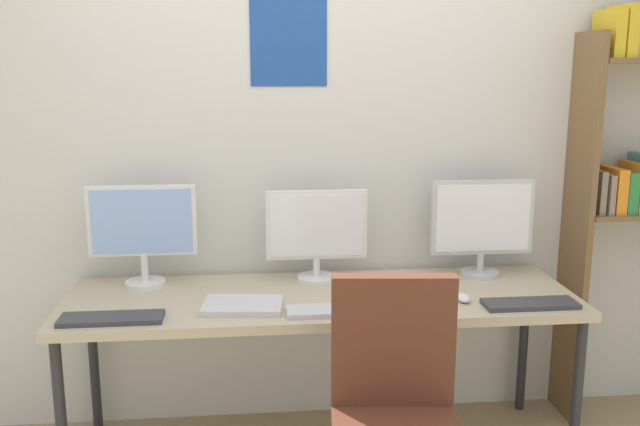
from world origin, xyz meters
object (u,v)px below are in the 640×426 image
object	(u,v)px
monitor_center	(316,231)
keyboard_center	(327,311)
monitor_right	(482,223)
keyboard_left	(111,318)
computer_mouse	(463,298)
keyboard_right	(530,304)
laptop_closed	(243,305)
monitor_left	(142,229)
desk	(321,306)

from	to	relation	value
monitor_center	keyboard_center	xyz separation A→B (m)	(0.00, -0.44, -0.22)
monitor_right	keyboard_left	bearing A→B (deg)	-164.67
keyboard_center	computer_mouse	xyz separation A→B (m)	(0.58, 0.09, 0.01)
keyboard_right	laptop_closed	bearing A→B (deg)	175.45
monitor_left	keyboard_center	bearing A→B (deg)	-29.75
monitor_left	keyboard_center	size ratio (longest dim) A/B	1.47
monitor_left	keyboard_right	size ratio (longest dim) A/B	1.23
keyboard_center	monitor_left	bearing A→B (deg)	150.25
desk	monitor_left	xyz separation A→B (m)	(-0.77, 0.21, 0.31)
monitor_center	monitor_right	bearing A→B (deg)	0.00
computer_mouse	laptop_closed	bearing A→B (deg)	179.52
desk	monitor_left	distance (m)	0.86
keyboard_right	keyboard_left	bearing A→B (deg)	180.00
keyboard_left	keyboard_center	distance (m)	0.84
monitor_left	computer_mouse	distance (m)	1.42
keyboard_left	monitor_left	bearing A→B (deg)	81.47
desk	keyboard_right	world-z (taller)	keyboard_right
monitor_center	keyboard_center	world-z (taller)	monitor_center
keyboard_left	keyboard_right	bearing A→B (deg)	0.00
desk	keyboard_left	distance (m)	0.87
keyboard_center	desk	bearing A→B (deg)	90.00
keyboard_center	laptop_closed	bearing A→B (deg)	164.41
monitor_left	monitor_right	size ratio (longest dim) A/B	0.99
monitor_center	keyboard_center	size ratio (longest dim) A/B	1.42
monitor_center	keyboard_left	xyz separation A→B (m)	(-0.84, -0.44, -0.22)
monitor_left	monitor_right	xyz separation A→B (m)	(1.55, 0.00, -0.01)
keyboard_left	keyboard_right	xyz separation A→B (m)	(1.68, 0.00, 0.00)
monitor_center	laptop_closed	bearing A→B (deg)	-133.88
monitor_right	laptop_closed	xyz separation A→B (m)	(-1.11, -0.35, -0.24)
computer_mouse	keyboard_center	bearing A→B (deg)	-171.63
keyboard_right	computer_mouse	size ratio (longest dim) A/B	4.01
computer_mouse	monitor_center	bearing A→B (deg)	148.61
keyboard_left	keyboard_center	xyz separation A→B (m)	(0.84, 0.00, 0.00)
monitor_right	laptop_closed	world-z (taller)	monitor_right
keyboard_right	laptop_closed	distance (m)	1.18
monitor_left	monitor_center	world-z (taller)	monitor_left
monitor_center	keyboard_left	bearing A→B (deg)	-152.23
laptop_closed	monitor_right	bearing A→B (deg)	23.18
laptop_closed	computer_mouse	bearing A→B (deg)	5.25
monitor_left	laptop_closed	world-z (taller)	monitor_left
monitor_left	laptop_closed	bearing A→B (deg)	-38.50
monitor_left	keyboard_center	distance (m)	0.93
monitor_center	keyboard_right	size ratio (longest dim) A/B	1.19
desk	monitor_right	xyz separation A→B (m)	(0.77, 0.21, 0.30)
keyboard_left	desk	bearing A→B (deg)	15.31
monitor_center	laptop_closed	world-z (taller)	monitor_center
monitor_center	computer_mouse	xyz separation A→B (m)	(0.58, -0.36, -0.21)
monitor_center	monitor_right	size ratio (longest dim) A/B	0.95
keyboard_center	laptop_closed	world-z (taller)	laptop_closed
monitor_center	computer_mouse	world-z (taller)	monitor_center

